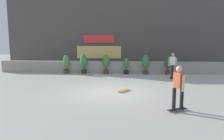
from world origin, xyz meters
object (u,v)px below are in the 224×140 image
object	(u,v)px
potted_plant_0	(66,63)
potted_plant_2	(106,63)
potted_plant_1	(84,62)
potted_plant_3	(126,65)
skater_by_wall_right	(173,64)
potted_plant_5	(168,64)
skater_far_right	(178,86)
skateboard_near_camera	(124,90)
potted_plant_4	(146,63)

from	to	relation	value
potted_plant_0	potted_plant_2	size ratio (longest dim) A/B	0.95
potted_plant_1	potted_plant_0	bearing A→B (deg)	180.00
potted_plant_3	skater_by_wall_right	bearing A→B (deg)	-26.54
skater_by_wall_right	potted_plant_2	bearing A→B (deg)	161.49
skater_by_wall_right	potted_plant_5	bearing A→B (deg)	89.88
potted_plant_2	potted_plant_3	bearing A→B (deg)	0.00
potted_plant_0	skater_far_right	world-z (taller)	skater_far_right
skateboard_near_camera	potted_plant_0	bearing A→B (deg)	129.28
skateboard_near_camera	skater_by_wall_right	bearing A→B (deg)	50.22
potted_plant_5	skater_by_wall_right	size ratio (longest dim) A/B	0.83
potted_plant_0	skater_by_wall_right	bearing A→B (deg)	-11.41
skateboard_near_camera	potted_plant_4	bearing A→B (deg)	73.77
potted_plant_2	potted_plant_5	xyz separation A→B (m)	(4.60, 0.00, -0.05)
skater_far_right	skater_by_wall_right	world-z (taller)	same
potted_plant_5	potted_plant_1	bearing A→B (deg)	-180.00
potted_plant_5	potted_plant_0	bearing A→B (deg)	-180.00
potted_plant_0	skateboard_near_camera	bearing A→B (deg)	-50.72
potted_plant_2	potted_plant_3	distance (m)	1.53
potted_plant_1	potted_plant_5	distance (m)	6.29
skater_far_right	skateboard_near_camera	xyz separation A→B (m)	(-2.03, 2.83, -0.88)
potted_plant_0	potted_plant_4	bearing A→B (deg)	0.00
potted_plant_2	potted_plant_5	world-z (taller)	potted_plant_2
potted_plant_4	skater_by_wall_right	xyz separation A→B (m)	(1.64, -1.54, 0.09)
potted_plant_0	skateboard_near_camera	world-z (taller)	potted_plant_0
potted_plant_0	skater_by_wall_right	xyz separation A→B (m)	(7.63, -1.54, 0.14)
potted_plant_0	skateboard_near_camera	size ratio (longest dim) A/B	1.88
potted_plant_2	potted_plant_5	distance (m)	4.60
potted_plant_5	skater_by_wall_right	xyz separation A→B (m)	(-0.00, -1.54, 0.14)
potted_plant_4	potted_plant_3	bearing A→B (deg)	180.00
potted_plant_1	potted_plant_2	world-z (taller)	potted_plant_1
skater_by_wall_right	skateboard_near_camera	bearing A→B (deg)	-129.78
potted_plant_0	potted_plant_3	xyz separation A→B (m)	(4.55, 0.00, -0.15)
skater_by_wall_right	potted_plant_0	bearing A→B (deg)	168.59
potted_plant_2	skater_far_right	distance (m)	8.91
potted_plant_0	potted_plant_2	bearing A→B (deg)	0.00
potted_plant_5	potted_plant_2	bearing A→B (deg)	-180.00
potted_plant_1	skater_far_right	bearing A→B (deg)	-58.21
potted_plant_2	potted_plant_5	bearing A→B (deg)	0.00
potted_plant_2	skateboard_near_camera	world-z (taller)	potted_plant_2
potted_plant_1	skater_far_right	world-z (taller)	skater_far_right
skateboard_near_camera	skater_far_right	bearing A→B (deg)	-54.40
potted_plant_5	skateboard_near_camera	size ratio (longest dim) A/B	1.88
potted_plant_3	potted_plant_0	bearing A→B (deg)	180.00
potted_plant_2	skater_by_wall_right	xyz separation A→B (m)	(4.60, -1.54, 0.09)
skater_far_right	skater_by_wall_right	bearing A→B (deg)	79.96
potted_plant_0	skater_far_right	size ratio (longest dim) A/B	0.83
skater_far_right	skateboard_near_camera	size ratio (longest dim) A/B	2.27
skater_far_right	skateboard_near_camera	bearing A→B (deg)	125.60
potted_plant_1	skateboard_near_camera	size ratio (longest dim) A/B	2.04
potted_plant_0	skater_by_wall_right	distance (m)	7.78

